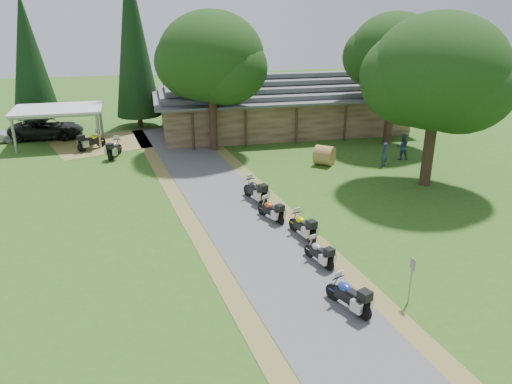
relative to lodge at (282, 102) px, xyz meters
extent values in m
plane|color=#2A5818|center=(-6.00, -24.00, -2.45)|extent=(120.00, 120.00, 0.00)
plane|color=#4A4A4D|center=(-6.50, -20.00, -2.45)|extent=(51.95, 51.95, 0.00)
imported|color=black|center=(-19.31, 1.38, -1.27)|extent=(3.06, 6.33, 2.36)
imported|color=navy|center=(4.23, -11.05, -1.48)|extent=(0.68, 0.66, 1.94)
imported|color=navy|center=(6.16, -9.92, -1.37)|extent=(0.69, 0.55, 2.17)
cylinder|color=olive|center=(0.41, -9.91, -1.78)|extent=(1.79, 1.80, 1.33)
cone|color=black|center=(-11.92, 3.86, 4.73)|extent=(3.82, 3.82, 14.35)
cone|color=black|center=(-20.56, 5.18, 3.19)|extent=(3.87, 3.87, 11.28)
camera|label=1|loc=(-11.07, -40.77, 8.35)|focal=35.00mm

